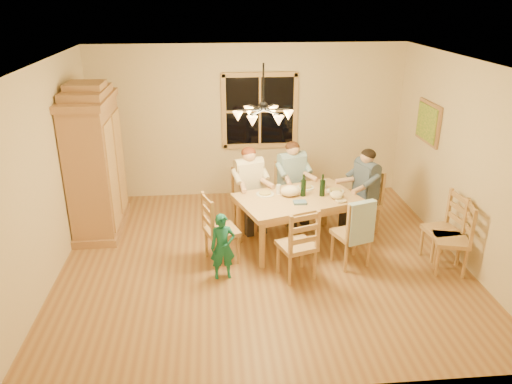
{
  "coord_description": "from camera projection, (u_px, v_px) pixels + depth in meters",
  "views": [
    {
      "loc": [
        -0.65,
        -6.13,
        3.51
      ],
      "look_at": [
        -0.08,
        0.1,
        0.98
      ],
      "focal_mm": 35.0,
      "sensor_mm": 36.0,
      "label": 1
    }
  ],
  "objects": [
    {
      "name": "chair_spare_front",
      "position": [
        449.0,
        250.0,
        6.64
      ],
      "size": [
        0.52,
        0.53,
        0.99
      ],
      "rotation": [
        0.0,
        0.0,
        1.31
      ],
      "color": "#AA7D4B",
      "rests_on": "floor"
    },
    {
      "name": "cloth_bundle",
      "position": [
        290.0,
        191.0,
        7.17
      ],
      "size": [
        0.28,
        0.22,
        0.15
      ],
      "primitive_type": "ellipsoid",
      "color": "beige",
      "rests_on": "dining_table"
    },
    {
      "name": "wine_glass_a",
      "position": [
        278.0,
        189.0,
        7.24
      ],
      "size": [
        0.06,
        0.06,
        0.14
      ],
      "primitive_type": "cylinder",
      "color": "silver",
      "rests_on": "dining_table"
    },
    {
      "name": "chair_end_left",
      "position": [
        222.0,
        241.0,
        6.89
      ],
      "size": [
        0.54,
        0.55,
        0.99
      ],
      "rotation": [
        0.0,
        0.0,
        -1.25
      ],
      "color": "#AA7D4B",
      "rests_on": "floor"
    },
    {
      "name": "wine_bottle_b",
      "position": [
        322.0,
        185.0,
        7.14
      ],
      "size": [
        0.08,
        0.08,
        0.33
      ],
      "primitive_type": "cylinder",
      "color": "black",
      "rests_on": "dining_table"
    },
    {
      "name": "window",
      "position": [
        260.0,
        111.0,
        8.74
      ],
      "size": [
        1.3,
        0.06,
        1.3
      ],
      "color": "black",
      "rests_on": "wall_back"
    },
    {
      "name": "wall_right",
      "position": [
        464.0,
        162.0,
        6.76
      ],
      "size": [
        0.02,
        5.0,
        2.7
      ],
      "primitive_type": "cube",
      "color": "beige",
      "rests_on": "floor"
    },
    {
      "name": "child",
      "position": [
        223.0,
        247.0,
        6.42
      ],
      "size": [
        0.35,
        0.25,
        0.89
      ],
      "primitive_type": "imported",
      "rotation": [
        0.0,
        0.0,
        0.12
      ],
      "color": "#176756",
      "rests_on": "floor"
    },
    {
      "name": "wine_bottle_a",
      "position": [
        303.0,
        185.0,
        7.14
      ],
      "size": [
        0.08,
        0.08,
        0.33
      ],
      "primitive_type": "cylinder",
      "color": "black",
      "rests_on": "dining_table"
    },
    {
      "name": "chair_spare_back",
      "position": [
        440.0,
        240.0,
        6.89
      ],
      "size": [
        0.48,
        0.49,
        0.99
      ],
      "rotation": [
        0.0,
        0.0,
        1.71
      ],
      "color": "#AA7D4B",
      "rests_on": "floor"
    },
    {
      "name": "adult_woman",
      "position": [
        249.0,
        178.0,
        7.64
      ],
      "size": [
        0.49,
        0.52,
        0.87
      ],
      "rotation": [
        0.0,
        0.0,
        3.46
      ],
      "color": "beige",
      "rests_on": "floor"
    },
    {
      "name": "dining_table",
      "position": [
        297.0,
        204.0,
        7.19
      ],
      "size": [
        1.91,
        1.5,
        0.76
      ],
      "rotation": [
        0.0,
        0.0,
        0.32
      ],
      "color": "tan",
      "rests_on": "floor"
    },
    {
      "name": "plate_woman",
      "position": [
        265.0,
        194.0,
        7.23
      ],
      "size": [
        0.26,
        0.26,
        0.02
      ],
      "primitive_type": "cylinder",
      "color": "white",
      "rests_on": "dining_table"
    },
    {
      "name": "wall_back",
      "position": [
        248.0,
        122.0,
        8.83
      ],
      "size": [
        5.5,
        0.02,
        2.7
      ],
      "primitive_type": "cube",
      "color": "beige",
      "rests_on": "floor"
    },
    {
      "name": "chandelier",
      "position": [
        263.0,
        114.0,
        6.25
      ],
      "size": [
        0.77,
        0.68,
        0.71
      ],
      "color": "black",
      "rests_on": "ceiling"
    },
    {
      "name": "napkin",
      "position": [
        300.0,
        202.0,
        6.94
      ],
      "size": [
        0.21,
        0.19,
        0.03
      ],
      "primitive_type": "cube",
      "rotation": [
        0.0,
        0.0,
        0.32
      ],
      "color": "slate",
      "rests_on": "dining_table"
    },
    {
      "name": "adult_plaid_man",
      "position": [
        292.0,
        172.0,
        7.91
      ],
      "size": [
        0.49,
        0.52,
        0.87
      ],
      "rotation": [
        0.0,
        0.0,
        3.46
      ],
      "color": "teal",
      "rests_on": "floor"
    },
    {
      "name": "chair_near_left",
      "position": [
        296.0,
        256.0,
        6.5
      ],
      "size": [
        0.55,
        0.54,
        0.99
      ],
      "rotation": [
        0.0,
        0.0,
        0.32
      ],
      "color": "#AA7D4B",
      "rests_on": "floor"
    },
    {
      "name": "plate_plaid",
      "position": [
        305.0,
        188.0,
        7.47
      ],
      "size": [
        0.26,
        0.26,
        0.02
      ],
      "primitive_type": "cylinder",
      "color": "white",
      "rests_on": "dining_table"
    },
    {
      "name": "wine_glass_b",
      "position": [
        324.0,
        184.0,
        7.43
      ],
      "size": [
        0.06,
        0.06,
        0.14
      ],
      "primitive_type": "cylinder",
      "color": "silver",
      "rests_on": "dining_table"
    },
    {
      "name": "towel",
      "position": [
        361.0,
        223.0,
        6.5
      ],
      "size": [
        0.39,
        0.21,
        0.58
      ],
      "primitive_type": "cube",
      "rotation": [
        0.0,
        0.0,
        0.32
      ],
      "color": "#A2C4DB",
      "rests_on": "chair_near_right"
    },
    {
      "name": "plate_slate",
      "position": [
        335.0,
        191.0,
        7.33
      ],
      "size": [
        0.26,
        0.26,
        0.02
      ],
      "primitive_type": "cylinder",
      "color": "white",
      "rests_on": "dining_table"
    },
    {
      "name": "adult_slate_man",
      "position": [
        365.0,
        180.0,
        7.55
      ],
      "size": [
        0.52,
        0.49,
        0.87
      ],
      "rotation": [
        0.0,
        0.0,
        1.89
      ],
      "color": "#404D67",
      "rests_on": "floor"
    },
    {
      "name": "armoire",
      "position": [
        96.0,
        165.0,
        7.55
      ],
      "size": [
        0.66,
        1.4,
        2.3
      ],
      "color": "#A17046",
      "rests_on": "floor"
    },
    {
      "name": "painting",
      "position": [
        428.0,
        123.0,
        7.77
      ],
      "size": [
        0.06,
        0.78,
        0.64
      ],
      "color": "#A17046",
      "rests_on": "wall_right"
    },
    {
      "name": "chair_end_right",
      "position": [
        362.0,
        213.0,
        7.75
      ],
      "size": [
        0.54,
        0.55,
        0.99
      ],
      "rotation": [
        0.0,
        0.0,
        1.89
      ],
      "color": "#AA7D4B",
      "rests_on": "floor"
    },
    {
      "name": "ceiling",
      "position": [
        263.0,
        63.0,
        6.02
      ],
      "size": [
        5.5,
        5.0,
        0.02
      ],
      "primitive_type": "cube",
      "color": "white",
      "rests_on": "wall_back"
    },
    {
      "name": "wall_left",
      "position": [
        47.0,
        175.0,
        6.3
      ],
      "size": [
        0.02,
        5.0,
        2.7
      ],
      "primitive_type": "cube",
      "color": "beige",
      "rests_on": "floor"
    },
    {
      "name": "chair_far_left",
      "position": [
        249.0,
        210.0,
        7.84
      ],
      "size": [
        0.55,
        0.54,
        0.99
      ],
      "rotation": [
        0.0,
        0.0,
        3.46
      ],
      "color": "#AA7D4B",
      "rests_on": "floor"
    },
    {
      "name": "floor",
      "position": [
        262.0,
        259.0,
        7.03
      ],
      "size": [
        5.5,
        5.5,
        0.0
      ],
      "primitive_type": "plane",
      "color": "#935D35",
      "rests_on": "ground"
    },
    {
      "name": "cap",
      "position": [
        337.0,
        195.0,
        7.08
      ],
      "size": [
        0.2,
        0.2,
        0.11
      ],
      "primitive_type": "ellipsoid",
      "color": "beige",
      "rests_on": "dining_table"
    },
    {
      "name": "chair_near_right",
      "position": [
        351.0,
        244.0,
        6.81
      ],
      "size": [
        0.55,
        0.54,
        0.99
      ],
      "rotation": [
        0.0,
        0.0,
        0.32
      ],
      "color": "#AA7D4B",
      "rests_on": "floor"
    },
    {
      "name": "chair_far_right",
      "position": [
        291.0,
        203.0,
        8.11
      ],
      "size": [
        0.55,
        0.54,
        0.99
      ],
      "rotation": [
        0.0,
        0.0,
        3.46
      ],
      "color": "#AA7D4B",
      "rests_on": "floor"
    }
  ]
}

